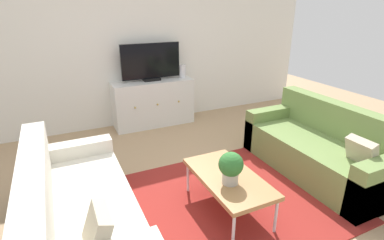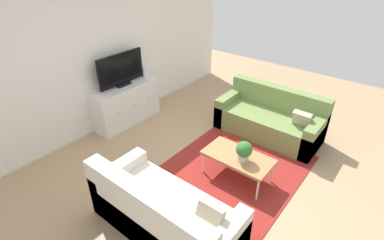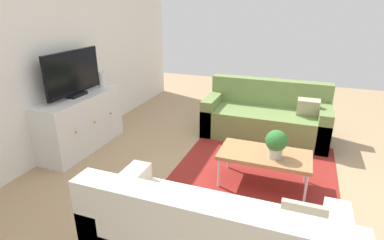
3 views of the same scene
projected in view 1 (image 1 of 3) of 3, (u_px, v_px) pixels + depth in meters
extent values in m
plane|color=tan|center=(215.00, 195.00, 3.25)|extent=(10.00, 10.00, 0.00)
cube|color=silver|center=(142.00, 43.00, 4.91)|extent=(6.40, 0.12, 2.70)
cube|color=maroon|center=(222.00, 202.00, 3.12)|extent=(2.50, 1.90, 0.01)
cube|color=beige|center=(85.00, 220.00, 2.55)|extent=(0.83, 1.83, 0.43)
cube|color=beige|center=(40.00, 210.00, 2.35)|extent=(0.20, 1.83, 0.84)
cube|color=beige|center=(75.00, 168.00, 3.22)|extent=(0.83, 0.18, 0.58)
cube|color=#B2A58C|center=(97.00, 231.00, 1.96)|extent=(0.20, 0.30, 0.32)
cube|color=olive|center=(315.00, 156.00, 3.63)|extent=(0.83, 1.83, 0.43)
cube|color=olive|center=(336.00, 136.00, 3.68)|extent=(0.20, 1.83, 0.84)
cube|color=olive|center=(272.00, 127.00, 4.30)|extent=(0.83, 0.18, 0.58)
cube|color=olive|center=(382.00, 186.00, 2.90)|extent=(0.83, 0.18, 0.58)
cube|color=#B2A58C|center=(362.00, 152.00, 2.99)|extent=(0.20, 0.30, 0.32)
cube|color=#A37547|center=(228.00, 178.00, 2.87)|extent=(0.53, 1.00, 0.04)
cylinder|color=silver|center=(233.00, 232.00, 2.47)|extent=(0.03, 0.03, 0.36)
cylinder|color=silver|center=(276.00, 216.00, 2.65)|extent=(0.03, 0.03, 0.36)
cylinder|color=silver|center=(188.00, 178.00, 3.24)|extent=(0.03, 0.03, 0.36)
cylinder|color=silver|center=(223.00, 169.00, 3.42)|extent=(0.03, 0.03, 0.36)
cylinder|color=#B7B2A8|center=(230.00, 178.00, 2.73)|extent=(0.15, 0.15, 0.11)
sphere|color=#2D6B2D|center=(231.00, 164.00, 2.68)|extent=(0.23, 0.23, 0.23)
cube|color=silver|center=(153.00, 103.00, 5.05)|extent=(1.34, 0.44, 0.77)
sphere|color=#B79338|center=(135.00, 108.00, 4.69)|extent=(0.03, 0.03, 0.03)
sphere|color=#B79338|center=(158.00, 105.00, 4.84)|extent=(0.03, 0.03, 0.03)
sphere|color=#B79338|center=(179.00, 102.00, 4.99)|extent=(0.03, 0.03, 0.03)
cube|color=black|center=(152.00, 79.00, 4.92)|extent=(0.28, 0.16, 0.04)
cube|color=black|center=(151.00, 61.00, 4.81)|extent=(0.98, 0.04, 0.57)
cylinder|color=silver|center=(182.00, 71.00, 5.09)|extent=(0.11, 0.11, 0.22)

